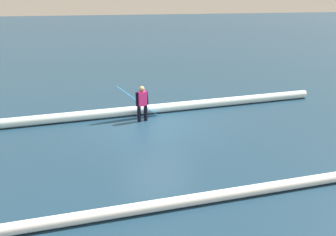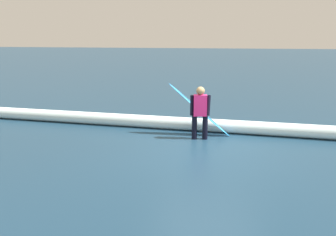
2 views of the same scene
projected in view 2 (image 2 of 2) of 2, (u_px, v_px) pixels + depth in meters
ground_plane at (207, 150)px, 8.14m from camera, size 189.06×189.06×0.00m
surfer at (200, 110)px, 8.86m from camera, size 0.51×0.30×1.39m
surfboard at (199, 110)px, 9.26m from camera, size 1.72×0.44×1.44m
wave_crest_foreground at (203, 125)px, 9.77m from camera, size 16.47×0.63×0.37m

